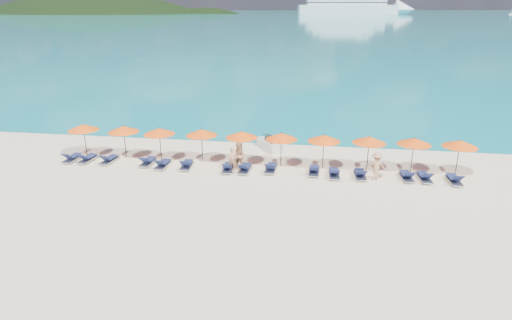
# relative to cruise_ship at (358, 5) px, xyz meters

# --- Properties ---
(ground) EXTENTS (1400.00, 1400.00, 0.00)m
(ground) POSITION_rel_cruise_ship_xyz_m (-45.48, -540.39, -10.27)
(ground) COLOR beige
(sea) EXTENTS (1600.00, 1300.00, 0.01)m
(sea) POSITION_rel_cruise_ship_xyz_m (-45.48, 119.61, -10.26)
(sea) COLOR #1FA9B2
(sea) RESTS_ON ground
(headland_main) EXTENTS (374.00, 242.00, 126.50)m
(headland_main) POSITION_rel_cruise_ship_xyz_m (-345.48, -0.39, -48.27)
(headland_main) COLOR black
(headland_main) RESTS_ON ground
(headland_small) EXTENTS (162.00, 126.00, 85.50)m
(headland_small) POSITION_rel_cruise_ship_xyz_m (-195.48, 19.61, -45.27)
(headland_small) COLOR black
(headland_small) RESTS_ON ground
(cruise_ship) EXTENTS (143.51, 46.64, 39.46)m
(cruise_ship) POSITION_rel_cruise_ship_xyz_m (0.00, 0.00, 0.00)
(cruise_ship) COLOR silver
(cruise_ship) RESTS_ON ground
(sailboat_far) EXTENTS (5.24, 1.75, 9.61)m
(sailboat_far) POSITION_rel_cruise_ship_xyz_m (179.15, 11.39, -9.28)
(sailboat_far) COLOR silver
(sailboat_far) RESTS_ON ground
(jetski) EXTENTS (2.21, 2.69, 0.92)m
(jetski) POSITION_rel_cruise_ship_xyz_m (-45.31, -531.61, -9.89)
(jetski) COLOR silver
(jetski) RESTS_ON ground
(beachgoer_a) EXTENTS (0.64, 0.51, 1.54)m
(beachgoer_a) POSITION_rel_cruise_ship_xyz_m (-47.12, -536.37, -9.50)
(beachgoer_a) COLOR tan
(beachgoer_a) RESTS_ON ground
(beachgoer_b) EXTENTS (0.97, 0.72, 1.77)m
(beachgoer_b) POSITION_rel_cruise_ship_xyz_m (-46.76, -535.96, -9.38)
(beachgoer_b) COLOR tan
(beachgoer_b) RESTS_ON ground
(beachgoer_c) EXTENTS (1.11, 0.52, 1.72)m
(beachgoer_c) POSITION_rel_cruise_ship_xyz_m (-38.42, -536.46, -9.41)
(beachgoer_c) COLOR tan
(beachgoer_c) RESTS_ON ground
(umbrella_0) EXTENTS (2.10, 2.10, 2.28)m
(umbrella_0) POSITION_rel_cruise_ship_xyz_m (-57.74, -534.88, -8.25)
(umbrella_0) COLOR black
(umbrella_0) RESTS_ON ground
(umbrella_1) EXTENTS (2.10, 2.10, 2.28)m
(umbrella_1) POSITION_rel_cruise_ship_xyz_m (-54.83, -534.89, -8.25)
(umbrella_1) COLOR black
(umbrella_1) RESTS_ON ground
(umbrella_2) EXTENTS (2.10, 2.10, 2.28)m
(umbrella_2) POSITION_rel_cruise_ship_xyz_m (-52.27, -535.04, -8.25)
(umbrella_2) COLOR black
(umbrella_2) RESTS_ON ground
(umbrella_3) EXTENTS (2.10, 2.10, 2.28)m
(umbrella_3) POSITION_rel_cruise_ship_xyz_m (-49.45, -534.91, -8.25)
(umbrella_3) COLOR black
(umbrella_3) RESTS_ON ground
(umbrella_4) EXTENTS (2.10, 2.10, 2.28)m
(umbrella_4) POSITION_rel_cruise_ship_xyz_m (-46.77, -535.01, -8.25)
(umbrella_4) COLOR black
(umbrella_4) RESTS_ON ground
(umbrella_5) EXTENTS (2.10, 2.10, 2.28)m
(umbrella_5) POSITION_rel_cruise_ship_xyz_m (-44.21, -535.02, -8.25)
(umbrella_5) COLOR black
(umbrella_5) RESTS_ON ground
(umbrella_6) EXTENTS (2.10, 2.10, 2.28)m
(umbrella_6) POSITION_rel_cruise_ship_xyz_m (-41.54, -535.05, -8.25)
(umbrella_6) COLOR black
(umbrella_6) RESTS_ON ground
(umbrella_7) EXTENTS (2.10, 2.10, 2.28)m
(umbrella_7) POSITION_rel_cruise_ship_xyz_m (-38.78, -534.99, -8.25)
(umbrella_7) COLOR black
(umbrella_7) RESTS_ON ground
(umbrella_8) EXTENTS (2.10, 2.10, 2.28)m
(umbrella_8) POSITION_rel_cruise_ship_xyz_m (-36.10, -534.89, -8.25)
(umbrella_8) COLOR black
(umbrella_8) RESTS_ON ground
(umbrella_9) EXTENTS (2.10, 2.10, 2.28)m
(umbrella_9) POSITION_rel_cruise_ship_xyz_m (-33.47, -534.99, -8.25)
(umbrella_9) COLOR black
(umbrella_9) RESTS_ON ground
(lounger_0) EXTENTS (0.68, 1.72, 0.66)m
(lounger_0) POSITION_rel_cruise_ship_xyz_m (-58.11, -536.08, -10.03)
(lounger_0) COLOR silver
(lounger_0) RESTS_ON ground
(lounger_1) EXTENTS (0.75, 1.74, 0.66)m
(lounger_1) POSITION_rel_cruise_ship_xyz_m (-57.03, -536.05, -10.03)
(lounger_1) COLOR silver
(lounger_1) RESTS_ON ground
(lounger_2) EXTENTS (0.78, 1.75, 0.66)m
(lounger_2) POSITION_rel_cruise_ship_xyz_m (-55.52, -536.04, -10.03)
(lounger_2) COLOR silver
(lounger_2) RESTS_ON ground
(lounger_3) EXTENTS (0.66, 1.71, 0.66)m
(lounger_3) POSITION_rel_cruise_ship_xyz_m (-52.82, -536.04, -10.03)
(lounger_3) COLOR silver
(lounger_3) RESTS_ON ground
(lounger_4) EXTENTS (0.67, 1.72, 0.66)m
(lounger_4) POSITION_rel_cruise_ship_xyz_m (-51.70, -536.37, -10.03)
(lounger_4) COLOR silver
(lounger_4) RESTS_ON ground
(lounger_5) EXTENTS (0.76, 1.74, 0.66)m
(lounger_5) POSITION_rel_cruise_ship_xyz_m (-50.14, -536.26, -10.03)
(lounger_5) COLOR silver
(lounger_5) RESTS_ON ground
(lounger_6) EXTENTS (0.74, 1.74, 0.66)m
(lounger_6) POSITION_rel_cruise_ship_xyz_m (-47.41, -536.39, -10.03)
(lounger_6) COLOR silver
(lounger_6) RESTS_ON ground
(lounger_7) EXTENTS (0.71, 1.73, 0.66)m
(lounger_7) POSITION_rel_cruise_ship_xyz_m (-46.34, -536.35, -10.03)
(lounger_7) COLOR silver
(lounger_7) RESTS_ON ground
(lounger_8) EXTENTS (0.70, 1.73, 0.66)m
(lounger_8) POSITION_rel_cruise_ship_xyz_m (-44.75, -536.05, -10.03)
(lounger_8) COLOR silver
(lounger_8) RESTS_ON ground
(lounger_9) EXTENTS (0.68, 1.72, 0.66)m
(lounger_9) POSITION_rel_cruise_ship_xyz_m (-42.06, -536.08, -10.03)
(lounger_9) COLOR silver
(lounger_9) RESTS_ON ground
(lounger_10) EXTENTS (0.66, 1.72, 0.66)m
(lounger_10) POSITION_rel_cruise_ship_xyz_m (-40.83, -536.38, -10.03)
(lounger_10) COLOR silver
(lounger_10) RESTS_ON ground
(lounger_11) EXTENTS (0.71, 1.73, 0.66)m
(lounger_11) POSITION_rel_cruise_ship_xyz_m (-39.29, -536.31, -10.03)
(lounger_11) COLOR silver
(lounger_11) RESTS_ON ground
(lounger_12) EXTENTS (0.72, 1.73, 0.66)m
(lounger_12) POSITION_rel_cruise_ship_xyz_m (-36.57, -536.19, -10.03)
(lounger_12) COLOR silver
(lounger_12) RESTS_ON ground
(lounger_13) EXTENTS (0.73, 1.74, 0.66)m
(lounger_13) POSITION_rel_cruise_ship_xyz_m (-35.55, -536.20, -10.03)
(lounger_13) COLOR silver
(lounger_13) RESTS_ON ground
(lounger_14) EXTENTS (0.69, 1.72, 0.66)m
(lounger_14) POSITION_rel_cruise_ship_xyz_m (-33.91, -536.35, -10.03)
(lounger_14) COLOR silver
(lounger_14) RESTS_ON ground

